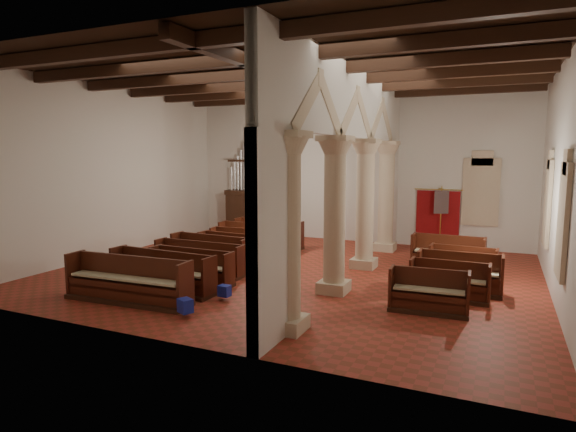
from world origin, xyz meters
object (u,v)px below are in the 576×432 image
at_px(pipe_organ, 250,204).
at_px(nave_pew_0, 128,287).
at_px(processional_banner, 440,229).
at_px(aisle_pew_0, 429,298).
at_px(lectern, 282,226).

height_order(pipe_organ, nave_pew_0, pipe_organ).
xyz_separation_m(processional_banner, nave_pew_0, (-6.21, -9.83, -0.43)).
bearing_deg(aisle_pew_0, pipe_organ, 136.17).
relative_size(lectern, nave_pew_0, 0.39).
bearing_deg(nave_pew_0, aisle_pew_0, 15.14).
height_order(pipe_organ, aisle_pew_0, pipe_organ).
bearing_deg(processional_banner, nave_pew_0, -147.19).
bearing_deg(aisle_pew_0, nave_pew_0, -165.00).
bearing_deg(pipe_organ, aisle_pew_0, -40.89).
relative_size(pipe_organ, lectern, 3.28).
distance_m(lectern, processional_banner, 6.42).
bearing_deg(nave_pew_0, lectern, 88.40).
relative_size(pipe_organ, aisle_pew_0, 2.43).
height_order(lectern, processional_banner, processional_banner).
distance_m(lectern, aisle_pew_0, 10.10).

